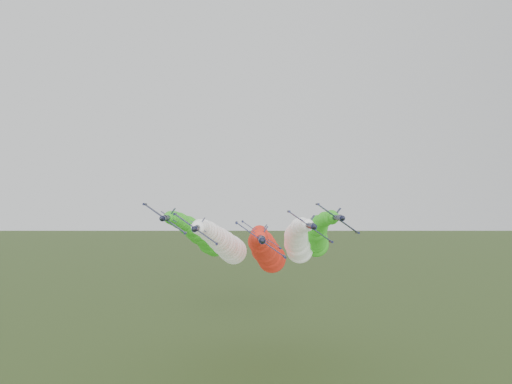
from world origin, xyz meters
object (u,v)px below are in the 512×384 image
Objects in this scene: jet_lead at (266,251)px; jet_trail at (266,246)px; jet_inner_right at (298,242)px; jet_outer_right at (316,236)px; jet_outer_left at (204,237)px; jet_inner_left at (225,244)px.

jet_trail is at bearing 87.34° from jet_lead.
jet_inner_right is 15.22m from jet_trail.
jet_outer_right reaches higher than jet_trail.
jet_outer_left is at bearing 138.52° from jet_lead.
jet_inner_left is 1.01× the size of jet_trail.
jet_outer_left reaches higher than jet_inner_right.
jet_inner_left is 7.66m from jet_outer_left.
jet_lead is at bearing -41.48° from jet_outer_left.
jet_inner_left is 16.27m from jet_trail.
jet_outer_right is at bearing 45.14° from jet_lead.
jet_inner_right is 1.01× the size of jet_trail.
jet_lead is 1.00× the size of jet_outer_right.
jet_outer_left is at bearing 154.49° from jet_inner_left.
jet_trail is (1.06, 22.76, -0.21)m from jet_lead.
jet_inner_left is 1.00× the size of jet_outer_right.
jet_lead is at bearing -133.56° from jet_inner_right.
jet_outer_right is at bearing 0.55° from jet_outer_left.
jet_inner_right is at bearing 46.44° from jet_lead.
jet_outer_left is 36.04m from jet_outer_right.
jet_inner_left is 1.00× the size of jet_outer_left.
jet_lead is 24.39m from jet_outer_right.
jet_outer_right reaches higher than jet_outer_left.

